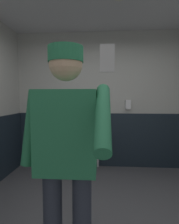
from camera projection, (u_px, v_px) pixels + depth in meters
The scene contains 6 objects.
wall_back at pixel (102, 100), 3.74m from camera, with size 4.03×0.12×2.68m, color #B2B2AD.
wainscot_band_back at pixel (102, 140), 3.73m from camera, with size 3.43×0.03×1.08m, color #19232D.
urinal_solo at pixel (98, 129), 3.57m from camera, with size 0.40×0.34×1.24m.
person at pixel (66, 148), 1.32m from camera, with size 0.65×0.60×1.75m.
cell_phone at pixel (107, 58), 0.76m from camera, with size 0.06×0.02×0.11m, color silver.
soap_dispenser at pixel (128, 105), 3.61m from camera, with size 0.10×0.07×0.18m, color silver.
Camera 1 is at (0.02, -1.80, 1.40)m, focal length 29.54 mm.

